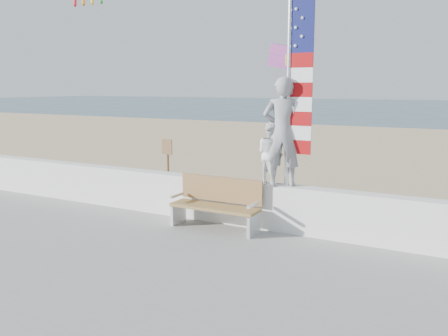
{
  "coord_description": "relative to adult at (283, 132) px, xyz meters",
  "views": [
    {
      "loc": [
        4.6,
        -6.4,
        2.95
      ],
      "look_at": [
        0.2,
        1.8,
        1.35
      ],
      "focal_mm": 38.0,
      "sensor_mm": 36.0,
      "label": 1
    }
  ],
  "objects": [
    {
      "name": "parafoil_kite",
      "position": [
        -0.46,
        1.49,
        1.45
      ],
      "size": [
        0.97,
        0.42,
        0.64
      ],
      "color": "red",
      "rests_on": "ground"
    },
    {
      "name": "child",
      "position": [
        -0.24,
        0.0,
        -0.43
      ],
      "size": [
        0.72,
        0.66,
        1.21
      ],
      "primitive_type": "imported",
      "rotation": [
        0.0,
        0.0,
        2.71
      ],
      "color": "white",
      "rests_on": "seawall"
    },
    {
      "name": "flag",
      "position": [
        0.22,
        -0.0,
        0.88
      ],
      "size": [
        0.5,
        0.08,
        3.5
      ],
      "color": "silver",
      "rests_on": "seawall"
    },
    {
      "name": "sign",
      "position": [
        -4.19,
        2.19,
        -1.17
      ],
      "size": [
        0.32,
        0.07,
        1.46
      ],
      "color": "brown",
      "rests_on": "sand"
    },
    {
      "name": "sand",
      "position": [
        -1.35,
        7.0,
        -2.07
      ],
      "size": [
        90.0,
        40.0,
        0.08
      ],
      "primitive_type": "cube",
      "color": "tan",
      "rests_on": "ground"
    },
    {
      "name": "adult",
      "position": [
        0.0,
        0.0,
        0.0
      ],
      "size": [
        0.86,
        0.68,
        2.06
      ],
      "primitive_type": "imported",
      "rotation": [
        0.0,
        0.0,
        3.43
      ],
      "color": "gray",
      "rests_on": "seawall"
    },
    {
      "name": "ground",
      "position": [
        -1.35,
        -2.0,
        -2.11
      ],
      "size": [
        220.0,
        220.0,
        0.0
      ],
      "primitive_type": "plane",
      "color": "#2A4554",
      "rests_on": "ground"
    },
    {
      "name": "bench",
      "position": [
        -1.17,
        -0.45,
        -1.42
      ],
      "size": [
        1.8,
        0.57,
        1.0
      ],
      "color": "olive",
      "rests_on": "boardwalk"
    },
    {
      "name": "seawall",
      "position": [
        -1.35,
        0.0,
        -1.48
      ],
      "size": [
        30.0,
        0.35,
        0.9
      ],
      "primitive_type": "cube",
      "color": "white",
      "rests_on": "boardwalk"
    }
  ]
}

